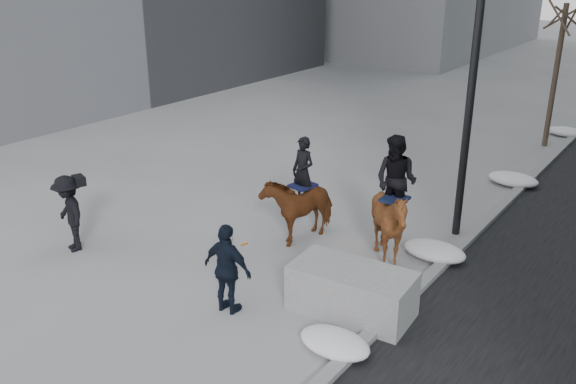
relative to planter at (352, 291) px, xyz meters
The scene contains 10 objects.
ground 2.36m from the planter, behind, with size 120.00×120.00×0.00m, color gray.
curb 10.04m from the planter, 86.08° to the left, with size 0.25×90.00×0.12m, color gray.
planter is the anchor object (origin of this frame).
tree_near 13.44m from the planter, 89.63° to the left, with size 1.20×1.20×5.33m, color #382D21, non-canonical shape.
mounted_left 3.49m from the planter, 140.91° to the left, with size 1.13×1.96×2.39m.
mounted_right 2.31m from the planter, 98.84° to the left, with size 1.54×1.72×2.81m.
feeder 2.31m from the planter, 145.29° to the right, with size 1.05×0.88×1.75m.
camera_crew 6.58m from the planter, 167.68° to the right, with size 1.29×1.00×1.75m.
lamppost 6.46m from the planter, 86.43° to the left, with size 0.25×1.51×9.09m.
snow_piles 6.37m from the planter, 86.52° to the left, with size 1.41×17.02×0.36m.
Camera 1 is at (7.08, -8.63, 6.20)m, focal length 38.00 mm.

